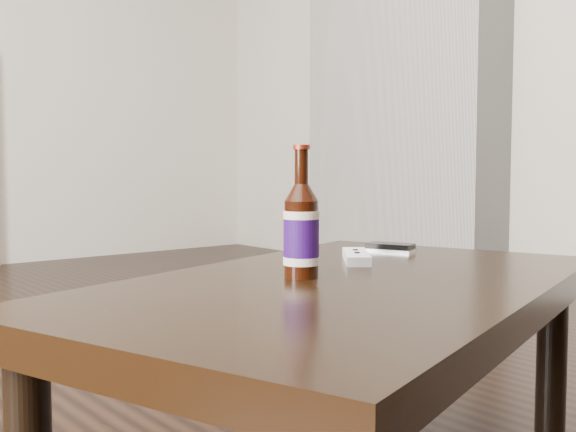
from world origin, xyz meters
TOP-DOWN VIEW (x-y plane):
  - chimney_breast at (2.35, 1.20)m, footprint 0.30×1.20m
  - coffee_table at (0.26, -0.50)m, footprint 1.21×0.91m
  - beer_bottle at (0.21, -0.44)m, footprint 0.08×0.08m
  - phone at (0.61, -0.29)m, footprint 0.09×0.12m
  - remote at (0.43, -0.35)m, footprint 0.15×0.16m

SIDE VIEW (x-z plane):
  - coffee_table at x=0.26m, z-range 0.15..0.55m
  - phone at x=0.61m, z-range 0.40..0.42m
  - remote at x=0.43m, z-range 0.40..0.42m
  - beer_bottle at x=0.21m, z-range 0.37..0.60m
  - chimney_breast at x=2.35m, z-range 0.00..2.70m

